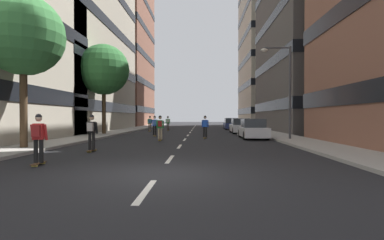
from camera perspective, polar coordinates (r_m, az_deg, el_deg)
The scene contains 20 objects.
ground_plane at distance 31.02m, azimuth -0.42°, elevation -2.48°, with size 134.30×134.30×0.00m, color black.
sidewalk_left at distance 34.96m, azimuth -13.02°, elevation -2.04°, with size 2.75×61.56×0.14m, color #9E9991.
sidewalk_right at distance 34.40m, azimuth 12.79°, elevation -2.08°, with size 2.75×61.56×0.14m, color #9E9991.
lane_markings at distance 31.63m, azimuth -0.37°, elevation -2.42°, with size 0.16×52.20×0.01m.
building_left_far at distance 59.77m, azimuth -15.90°, elevation 13.53°, with size 14.91×17.43×29.95m.
building_right_mid at distance 39.92m, azimuth 25.87°, elevation 19.67°, with size 14.91×17.86×29.32m.
building_right_far at distance 59.90m, azimuth 17.35°, elevation 16.78°, with size 14.91×16.79×36.59m.
parked_car_near at distance 23.03m, azimuth 11.69°, elevation -1.83°, with size 1.82×4.40×1.52m.
parked_car_mid at distance 30.50m, azimuth 9.28°, elevation -1.23°, with size 1.82×4.40×1.52m.
parked_car_far at distance 39.63m, azimuth 7.58°, elevation -0.81°, with size 1.82×4.40×1.52m.
street_tree_near at distance 17.60m, azimuth -29.91°, elevation 14.01°, with size 4.05×4.05×7.69m.
street_tree_mid at distance 28.53m, azimuth -16.73°, elevation 9.29°, with size 4.61×4.61×8.18m.
streetlamp_right at distance 21.86m, azimuth 17.54°, elevation 7.05°, with size 2.13×0.30×6.50m.
skater_0 at distance 20.80m, azimuth -6.21°, elevation -1.21°, with size 0.54×0.91×1.78m.
skater_1 at distance 14.80m, azimuth -18.90°, elevation -1.97°, with size 0.53×0.90×1.78m.
skater_2 at distance 22.97m, azimuth 2.56°, elevation -1.11°, with size 0.55×0.92×1.78m.
skater_3 at distance 11.39m, azimuth -27.65°, elevation -2.77°, with size 0.55×0.92×1.78m.
skater_4 at distance 33.99m, azimuth -8.18°, elevation -0.51°, with size 0.53×0.90×1.78m.
skater_5 at distance 36.13m, azimuth -4.69°, elevation -0.44°, with size 0.56×0.92×1.78m.
skater_6 at distance 25.58m, azimuth -7.25°, elevation -0.87°, with size 0.57×0.92×1.78m.
Camera 1 is at (1.26, -8.56, 1.67)m, focal length 27.52 mm.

